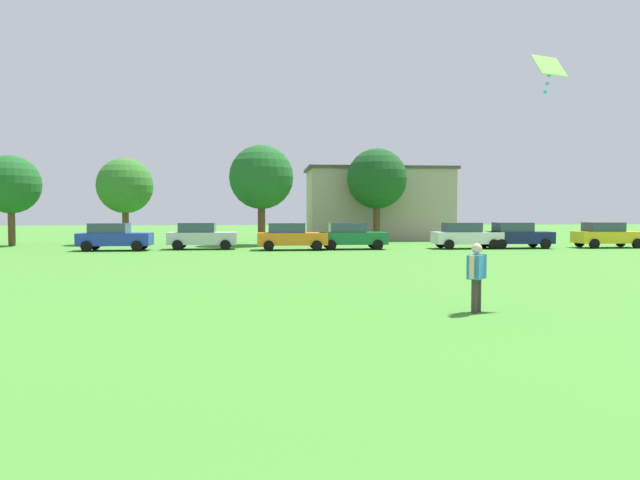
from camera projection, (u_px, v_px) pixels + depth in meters
The scene contains 15 objects.
ground_plane at pixel (227, 262), 27.63m from camera, with size 160.00×160.00×0.00m, color #42842D.
adult_bystander at pixel (477, 272), 13.84m from camera, with size 0.57×0.62×1.63m.
kite at pixel (549, 69), 15.41m from camera, with size 1.00×0.70×1.03m.
parked_car_blue_0 at pixel (114, 237), 36.08m from camera, with size 4.30×2.02×1.68m.
parked_car_silver_1 at pixel (202, 236), 37.42m from camera, with size 4.30×2.02×1.68m.
parked_car_orange_2 at pixel (291, 236), 36.66m from camera, with size 4.30×2.02×1.68m.
parked_car_green_3 at pixel (351, 236), 37.45m from camera, with size 4.30×2.02×1.68m.
parked_car_white_4 at pixel (465, 235), 38.10m from camera, with size 4.30×2.02×1.68m.
parked_car_navy_5 at pixel (516, 235), 38.44m from camera, with size 4.30×2.02×1.68m.
parked_car_yellow_6 at pixel (607, 235), 39.02m from camera, with size 4.30×2.02×1.68m.
tree_far_left at pixel (11, 185), 40.97m from camera, with size 4.05×4.05×6.31m.
tree_left at pixel (125, 186), 43.32m from camera, with size 4.06×4.06×6.33m.
tree_right at pixel (261, 177), 42.24m from camera, with size 4.60×4.60×7.16m.
tree_far_right at pixel (377, 179), 46.29m from camera, with size 4.71×4.71×7.35m.
house_left at pixel (378, 204), 51.50m from camera, with size 12.50×6.97×6.17m.
Camera 1 is at (1.77, 2.16, 2.36)m, focal length 33.17 mm.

